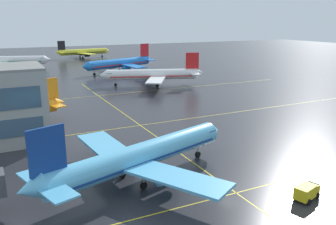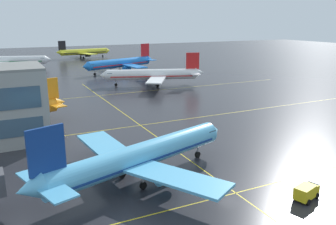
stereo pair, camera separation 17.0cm
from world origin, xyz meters
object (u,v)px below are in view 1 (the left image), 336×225
(airliner_front_gate, at_px, (140,156))
(airliner_far_right_stand, at_px, (8,60))
(airliner_distant_taxiway, at_px, (83,52))
(service_truck_red_van, at_px, (307,191))
(airliner_third_row, at_px, (153,75))
(airliner_far_left_stand, at_px, (120,63))

(airliner_front_gate, distance_m, airliner_far_right_stand, 147.18)
(airliner_distant_taxiway, bearing_deg, service_truck_red_van, -94.33)
(airliner_third_row, xyz_separation_m, service_truck_red_van, (-15.80, -88.54, -2.97))
(airliner_front_gate, distance_m, airliner_distant_taxiway, 186.34)
(airliner_third_row, relative_size, airliner_far_right_stand, 0.95)
(airliner_front_gate, bearing_deg, service_truck_red_van, -40.21)
(service_truck_red_van, bearing_deg, airliner_distant_taxiway, 85.67)
(airliner_third_row, relative_size, service_truck_red_van, 8.52)
(airliner_distant_taxiway, bearing_deg, airliner_far_left_stand, -89.31)
(airliner_far_left_stand, distance_m, airliner_far_right_stand, 58.68)
(airliner_third_row, xyz_separation_m, airliner_far_left_stand, (0.12, 38.52, 0.15))
(airliner_third_row, distance_m, airliner_distant_taxiway, 110.39)
(airliner_front_gate, height_order, airliner_far_right_stand, airliner_far_right_stand)
(airliner_distant_taxiway, distance_m, service_truck_red_van, 199.51)
(airliner_front_gate, xyz_separation_m, airliner_distant_taxiway, (33.53, 183.30, -0.13))
(airliner_third_row, relative_size, airliner_distant_taxiway, 1.04)
(airliner_distant_taxiway, bearing_deg, airliner_front_gate, -100.37)
(airliner_front_gate, height_order, service_truck_red_van, airliner_front_gate)
(airliner_front_gate, height_order, airliner_third_row, airliner_third_row)
(airliner_front_gate, relative_size, service_truck_red_van, 8.26)
(airliner_third_row, height_order, airliner_distant_taxiway, airliner_third_row)
(airliner_front_gate, bearing_deg, airliner_far_left_stand, 72.84)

